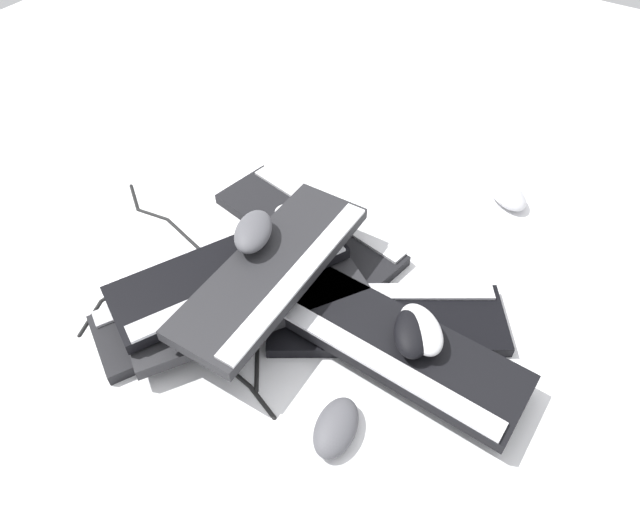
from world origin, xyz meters
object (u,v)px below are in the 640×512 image
mouse_2 (300,217)px  mouse_3 (299,217)px  keyboard_6 (400,348)px  keyboard_3 (246,300)px  mouse_5 (421,329)px  keyboard_5 (274,269)px  mouse_6 (253,231)px  keyboard_4 (230,273)px  mouse_4 (413,331)px  mouse_1 (508,195)px  keyboard_1 (309,227)px  keyboard_0 (386,318)px  mouse_0 (336,427)px  keyboard_2 (213,302)px

mouse_2 → mouse_3: same height
keyboard_6 → mouse_2: size_ratio=4.04×
keyboard_3 → mouse_3: (-0.04, 0.23, 0.01)m
keyboard_3 → mouse_5: (0.31, 0.09, 0.04)m
keyboard_5 → mouse_6: 0.08m
keyboard_4 → mouse_4: 0.35m
keyboard_6 → mouse_5: mouse_5 is taller
keyboard_4 → mouse_1: keyboard_4 is taller
keyboard_5 → keyboard_6: keyboard_5 is taller
keyboard_1 → mouse_2: bearing=-130.1°
mouse_1 → mouse_5: size_ratio=1.00×
keyboard_0 → keyboard_3: bearing=-151.0°
mouse_0 → mouse_5: bearing=-22.0°
keyboard_1 → mouse_2: 0.04m
mouse_0 → mouse_1: (0.02, 0.69, 0.00)m
mouse_3 → mouse_4: (0.34, -0.15, 0.03)m
mouse_2 → mouse_1: bearing=130.4°
keyboard_0 → mouse_5: 0.11m
keyboard_3 → mouse_0: bearing=-22.5°
mouse_5 → mouse_6: mouse_6 is taller
keyboard_2 → keyboard_4: keyboard_4 is taller
keyboard_0 → mouse_3: mouse_3 is taller
mouse_2 → keyboard_5: bearing=16.1°
mouse_2 → mouse_5: (0.35, -0.14, 0.03)m
keyboard_1 → mouse_0: bearing=-50.5°
keyboard_6 → mouse_5: 0.05m
mouse_2 → mouse_3: bearing=-66.7°
keyboard_2 → keyboard_4: 0.07m
keyboard_4 → mouse_3: keyboard_4 is taller
keyboard_6 → mouse_3: 0.37m
keyboard_0 → mouse_2: mouse_2 is taller
keyboard_1 → mouse_1: 0.46m
mouse_0 → keyboard_0: bearing=-1.3°
keyboard_5 → mouse_0: bearing=-34.2°
keyboard_3 → mouse_5: bearing=16.8°
mouse_4 → keyboard_0: bearing=34.3°
keyboard_3 → keyboard_4: (-0.05, 0.02, 0.03)m
keyboard_0 → mouse_5: bearing=-23.1°
mouse_0 → mouse_4: bearing=-20.0°
keyboard_4 → mouse_2: 0.22m
keyboard_6 → mouse_1: size_ratio=4.04×
keyboard_0 → mouse_0: 0.24m
keyboard_6 → keyboard_4: bearing=-172.3°
mouse_6 → keyboard_0: bearing=77.1°
mouse_4 → mouse_5: (0.01, 0.01, 0.00)m
keyboard_6 → mouse_2: bearing=152.5°
mouse_4 → mouse_5: same height
mouse_1 → mouse_3: size_ratio=1.00×
mouse_3 → mouse_1: bearing=37.7°
keyboard_2 → keyboard_4: bearing=62.6°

